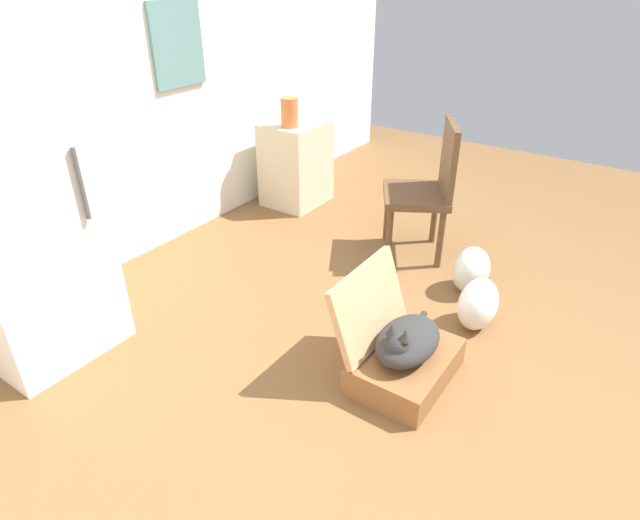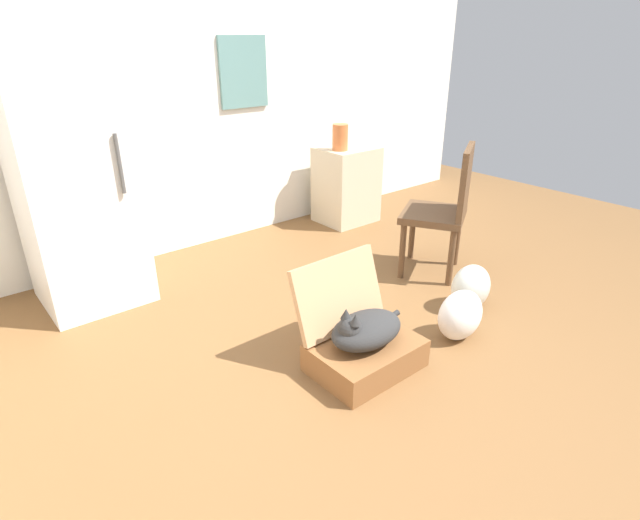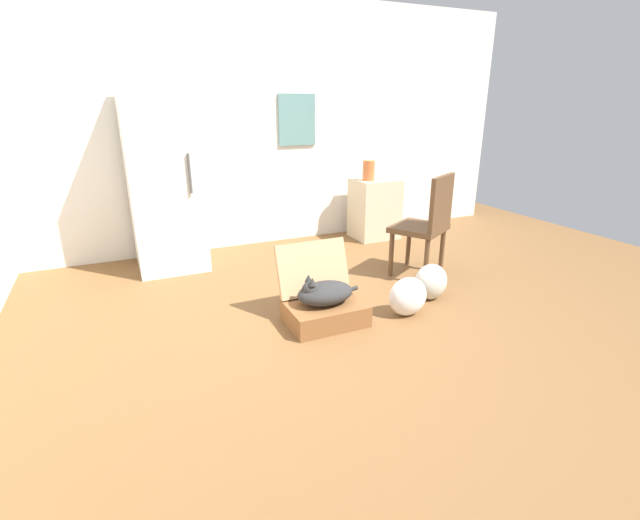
{
  "view_description": "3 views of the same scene",
  "coord_description": "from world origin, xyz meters",
  "px_view_note": "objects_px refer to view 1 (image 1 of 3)",
  "views": [
    {
      "loc": [
        -2.1,
        -0.76,
        1.86
      ],
      "look_at": [
        -0.2,
        0.56,
        0.54
      ],
      "focal_mm": 29.75,
      "sensor_mm": 36.0,
      "label": 1
    },
    {
      "loc": [
        -1.78,
        -1.51,
        1.65
      ],
      "look_at": [
        0.03,
        0.68,
        0.36
      ],
      "focal_mm": 28.22,
      "sensor_mm": 36.0,
      "label": 2
    },
    {
      "loc": [
        -1.47,
        -2.69,
        1.56
      ],
      "look_at": [
        -0.07,
        0.38,
        0.38
      ],
      "focal_mm": 25.58,
      "sensor_mm": 36.0,
      "label": 3
    }
  ],
  "objects_px": {
    "vase_tall": "(289,112)",
    "chair": "(428,186)",
    "plastic_bag_clear": "(471,270)",
    "side_table": "(296,163)",
    "plastic_bag_white": "(478,304)",
    "refrigerator": "(7,198)",
    "cat": "(407,341)",
    "suitcase_base": "(405,366)"
  },
  "relations": [
    {
      "from": "vase_tall",
      "to": "chair",
      "type": "bearing_deg",
      "value": -95.06
    },
    {
      "from": "plastic_bag_clear",
      "to": "side_table",
      "type": "relative_size",
      "value": 0.43
    },
    {
      "from": "plastic_bag_white",
      "to": "refrigerator",
      "type": "relative_size",
      "value": 0.18
    },
    {
      "from": "side_table",
      "to": "vase_tall",
      "type": "xyz_separation_m",
      "value": [
        -0.13,
        -0.04,
        0.46
      ]
    },
    {
      "from": "plastic_bag_white",
      "to": "plastic_bag_clear",
      "type": "bearing_deg",
      "value": 26.21
    },
    {
      "from": "chair",
      "to": "side_table",
      "type": "bearing_deg",
      "value": -130.44
    },
    {
      "from": "plastic_bag_white",
      "to": "chair",
      "type": "relative_size",
      "value": 0.33
    },
    {
      "from": "plastic_bag_white",
      "to": "chair",
      "type": "xyz_separation_m",
      "value": [
        0.63,
        0.64,
        0.36
      ]
    },
    {
      "from": "cat",
      "to": "side_table",
      "type": "bearing_deg",
      "value": 50.06
    },
    {
      "from": "cat",
      "to": "chair",
      "type": "bearing_deg",
      "value": 21.51
    },
    {
      "from": "plastic_bag_clear",
      "to": "side_table",
      "type": "height_order",
      "value": "side_table"
    },
    {
      "from": "suitcase_base",
      "to": "side_table",
      "type": "height_order",
      "value": "side_table"
    },
    {
      "from": "vase_tall",
      "to": "chair",
      "type": "height_order",
      "value": "chair"
    },
    {
      "from": "cat",
      "to": "chair",
      "type": "distance_m",
      "value": 1.39
    },
    {
      "from": "plastic_bag_white",
      "to": "refrigerator",
      "type": "bearing_deg",
      "value": 128.21
    },
    {
      "from": "chair",
      "to": "plastic_bag_clear",
      "type": "bearing_deg",
      "value": 28.87
    },
    {
      "from": "side_table",
      "to": "vase_tall",
      "type": "relative_size",
      "value": 3.09
    },
    {
      "from": "suitcase_base",
      "to": "plastic_bag_white",
      "type": "height_order",
      "value": "plastic_bag_white"
    },
    {
      "from": "plastic_bag_clear",
      "to": "vase_tall",
      "type": "relative_size",
      "value": 1.34
    },
    {
      "from": "plastic_bag_clear",
      "to": "vase_tall",
      "type": "height_order",
      "value": "vase_tall"
    },
    {
      "from": "suitcase_base",
      "to": "plastic_bag_clear",
      "type": "xyz_separation_m",
      "value": [
        0.98,
        0.03,
        0.07
      ]
    },
    {
      "from": "plastic_bag_clear",
      "to": "chair",
      "type": "distance_m",
      "value": 0.65
    },
    {
      "from": "suitcase_base",
      "to": "chair",
      "type": "height_order",
      "value": "chair"
    },
    {
      "from": "suitcase_base",
      "to": "plastic_bag_clear",
      "type": "relative_size",
      "value": 1.86
    },
    {
      "from": "refrigerator",
      "to": "suitcase_base",
      "type": "bearing_deg",
      "value": -64.0
    },
    {
      "from": "cat",
      "to": "plastic_bag_clear",
      "type": "height_order",
      "value": "cat"
    },
    {
      "from": "side_table",
      "to": "chair",
      "type": "bearing_deg",
      "value": -100.36
    },
    {
      "from": "plastic_bag_white",
      "to": "side_table",
      "type": "relative_size",
      "value": 0.44
    },
    {
      "from": "plastic_bag_white",
      "to": "plastic_bag_clear",
      "type": "relative_size",
      "value": 1.03
    },
    {
      "from": "plastic_bag_white",
      "to": "vase_tall",
      "type": "relative_size",
      "value": 1.37
    },
    {
      "from": "vase_tall",
      "to": "side_table",
      "type": "bearing_deg",
      "value": 19.19
    },
    {
      "from": "cat",
      "to": "plastic_bag_clear",
      "type": "bearing_deg",
      "value": 1.91
    },
    {
      "from": "vase_tall",
      "to": "refrigerator",
      "type": "bearing_deg",
      "value": -179.84
    },
    {
      "from": "cat",
      "to": "refrigerator",
      "type": "height_order",
      "value": "refrigerator"
    },
    {
      "from": "cat",
      "to": "vase_tall",
      "type": "distance_m",
      "value": 2.3
    },
    {
      "from": "suitcase_base",
      "to": "chair",
      "type": "bearing_deg",
      "value": 21.7
    },
    {
      "from": "plastic_bag_clear",
      "to": "chair",
      "type": "xyz_separation_m",
      "value": [
        0.28,
        0.47,
        0.36
      ]
    },
    {
      "from": "cat",
      "to": "chair",
      "type": "xyz_separation_m",
      "value": [
        1.27,
        0.5,
        0.27
      ]
    },
    {
      "from": "plastic_bag_clear",
      "to": "chair",
      "type": "height_order",
      "value": "chair"
    },
    {
      "from": "refrigerator",
      "to": "vase_tall",
      "type": "xyz_separation_m",
      "value": [
        2.22,
        0.01,
        -0.05
      ]
    },
    {
      "from": "cat",
      "to": "vase_tall",
      "type": "bearing_deg",
      "value": 51.82
    },
    {
      "from": "side_table",
      "to": "vase_tall",
      "type": "distance_m",
      "value": 0.48
    }
  ]
}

